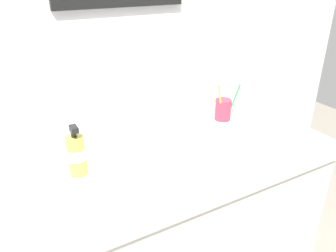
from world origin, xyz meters
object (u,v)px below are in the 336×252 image
toothbrush_yellow (220,97)px  toothbrush_white (226,93)px  faucet (147,121)px  toothbrush_cup (223,110)px  soap_dispenser (77,155)px  toothbrush_green (236,96)px

toothbrush_yellow → toothbrush_white: bearing=32.5°
faucet → toothbrush_cup: (0.32, -0.05, 0.00)m
faucet → soap_dispenser: size_ratio=1.05×
toothbrush_green → soap_dispenser: 0.67m
faucet → toothbrush_white: (0.35, -0.03, 0.06)m
toothbrush_cup → soap_dispenser: 0.64m
soap_dispenser → toothbrush_cup: bearing=9.7°
toothbrush_white → toothbrush_green: 0.06m
faucet → toothbrush_yellow: bearing=-13.7°
faucet → toothbrush_white: bearing=-4.9°
toothbrush_white → toothbrush_green: (0.00, -0.06, 0.00)m
faucet → toothbrush_green: size_ratio=0.96×
toothbrush_white → toothbrush_yellow: size_ratio=0.96×
toothbrush_green → faucet: bearing=165.9°
toothbrush_yellow → soap_dispenser: size_ratio=1.11×
toothbrush_cup → toothbrush_white: size_ratio=0.49×
toothbrush_cup → toothbrush_green: toothbrush_green is taller
toothbrush_cup → toothbrush_green: 0.08m
toothbrush_yellow → toothbrush_green: bearing=-15.8°
faucet → toothbrush_white: 0.36m
toothbrush_white → toothbrush_yellow: toothbrush_yellow is taller
faucet → toothbrush_green: toothbrush_green is taller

